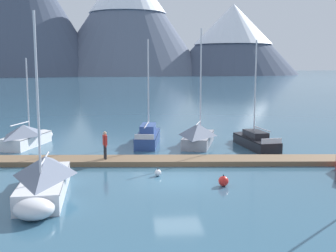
{
  "coord_description": "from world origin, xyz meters",
  "views": [
    {
      "loc": [
        -2.49,
        -21.82,
        6.04
      ],
      "look_at": [
        0.0,
        6.0,
        2.0
      ],
      "focal_mm": 46.29,
      "sensor_mm": 36.0,
      "label": 1
    }
  ],
  "objects": [
    {
      "name": "sailboat_mid_dock_starboard",
      "position": [
        2.64,
        9.74,
        0.8
      ],
      "size": [
        3.37,
        6.14,
        8.64
      ],
      "color": "#93939E",
      "rests_on": "ground"
    },
    {
      "name": "sailboat_mid_dock_port",
      "position": [
        -1.05,
        10.99,
        0.57
      ],
      "size": [
        2.31,
        7.18,
        7.85
      ],
      "color": "navy",
      "rests_on": "ground"
    },
    {
      "name": "person_on_dock",
      "position": [
        -4.0,
        4.13,
        1.26
      ],
      "size": [
        0.31,
        0.58,
        1.69
      ],
      "color": "#232328",
      "rests_on": "dock"
    },
    {
      "name": "mooring_buoy_inner_mooring",
      "position": [
        -1.0,
        0.94,
        0.18
      ],
      "size": [
        0.37,
        0.37,
        0.45
      ],
      "color": "white",
      "rests_on": "ground"
    },
    {
      "name": "sailboat_nearest_berth",
      "position": [
        -10.05,
        10.52,
        0.77
      ],
      "size": [
        3.23,
        5.99,
        6.45
      ],
      "color": "white",
      "rests_on": "ground"
    },
    {
      "name": "ground_plane",
      "position": [
        0.0,
        0.0,
        0.0
      ],
      "size": [
        700.0,
        700.0,
        0.0
      ],
      "primitive_type": "plane",
      "color": "#335B75"
    },
    {
      "name": "dock",
      "position": [
        0.0,
        4.0,
        0.15
      ],
      "size": [
        24.79,
        4.05,
        0.3
      ],
      "color": "brown",
      "rests_on": "ground"
    },
    {
      "name": "mountain_west_summit",
      "position": [
        -57.13,
        214.51,
        35.46
      ],
      "size": [
        81.83,
        81.83,
        68.67
      ],
      "color": "#424C60",
      "rests_on": "ground"
    },
    {
      "name": "mountain_central_massif",
      "position": [
        -2.81,
        223.21,
        32.96
      ],
      "size": [
        85.96,
        85.96,
        62.57
      ],
      "color": "slate",
      "rests_on": "ground"
    },
    {
      "name": "mountain_shoulder_ridge",
      "position": [
        55.35,
        218.93,
        20.71
      ],
      "size": [
        72.18,
        72.18,
        38.62
      ],
      "color": "#424C60",
      "rests_on": "ground"
    },
    {
      "name": "mooring_buoy_channel_marker",
      "position": [
        2.12,
        -1.27,
        0.25
      ],
      "size": [
        0.51,
        0.51,
        0.59
      ],
      "color": "red",
      "rests_on": "ground"
    },
    {
      "name": "sailboat_far_berth",
      "position": [
        6.55,
        8.72,
        0.5
      ],
      "size": [
        2.22,
        6.28,
        7.7
      ],
      "color": "black",
      "rests_on": "ground"
    },
    {
      "name": "sailboat_second_berth",
      "position": [
        -6.43,
        -2.11,
        0.83
      ],
      "size": [
        2.41,
        7.05,
        8.21
      ],
      "color": "silver",
      "rests_on": "ground"
    }
  ]
}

